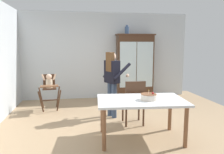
# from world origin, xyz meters

# --- Properties ---
(ground_plane) EXTENTS (6.24, 6.24, 0.00)m
(ground_plane) POSITION_xyz_m (0.00, 0.00, 0.00)
(ground_plane) COLOR tan
(wall_back) EXTENTS (5.32, 0.06, 2.70)m
(wall_back) POSITION_xyz_m (0.00, 2.63, 1.35)
(wall_back) COLOR silver
(wall_back) RESTS_ON ground_plane
(china_cabinet) EXTENTS (1.19, 0.48, 2.03)m
(china_cabinet) POSITION_xyz_m (0.89, 2.37, 1.02)
(china_cabinet) COLOR #422819
(china_cabinet) RESTS_ON ground_plane
(ceramic_vase) EXTENTS (0.13, 0.13, 0.27)m
(ceramic_vase) POSITION_xyz_m (0.62, 2.37, 2.15)
(ceramic_vase) COLOR #3D567F
(ceramic_vase) RESTS_ON china_cabinet
(high_chair_with_toddler) EXTENTS (0.64, 0.74, 0.95)m
(high_chair_with_toddler) POSITION_xyz_m (-1.65, 1.50, 0.65)
(high_chair_with_toddler) COLOR #422819
(high_chair_with_toddler) RESTS_ON ground_plane
(adult_person) EXTENTS (0.66, 0.65, 1.53)m
(adult_person) POSITION_xyz_m (-0.11, 0.66, 0.97)
(adult_person) COLOR #33425B
(adult_person) RESTS_ON ground_plane
(dining_table) EXTENTS (1.60, 1.06, 0.74)m
(dining_table) POSITION_xyz_m (0.19, -0.64, 0.65)
(dining_table) COLOR silver
(dining_table) RESTS_ON ground_plane
(birthday_cake) EXTENTS (0.28, 0.28, 0.19)m
(birthday_cake) POSITION_xyz_m (0.30, -0.71, 0.79)
(birthday_cake) COLOR beige
(birthday_cake) RESTS_ON dining_table
(dining_chair_far_side) EXTENTS (0.45, 0.45, 0.96)m
(dining_chair_far_side) POSITION_xyz_m (0.25, 0.04, 0.56)
(dining_chair_far_side) COLOR #422819
(dining_chair_far_side) RESTS_ON ground_plane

